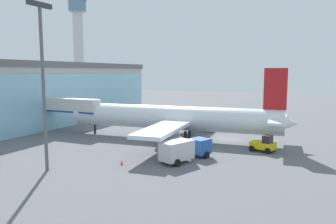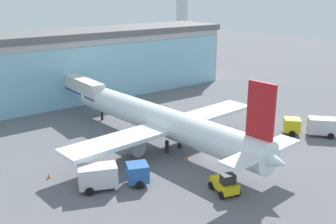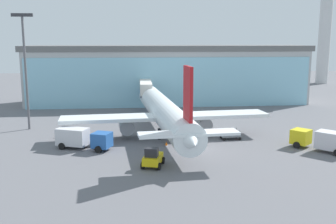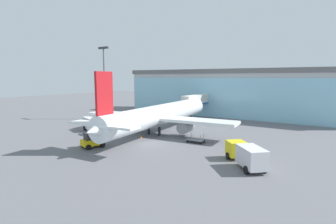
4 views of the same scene
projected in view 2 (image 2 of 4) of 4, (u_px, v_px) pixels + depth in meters
The scene contains 10 objects.
ground at pixel (220, 158), 48.93m from camera, with size 240.00×240.00×0.00m, color slate.
terminal_building at pixel (82, 64), 76.01m from camera, with size 61.70×12.98×12.73m.
jet_bridge at pixel (80, 86), 65.59m from camera, with size 2.41×13.36×6.08m.
airplane at pixel (163, 121), 51.79m from camera, with size 30.15×37.99×11.31m.
catering_truck at pixel (111, 175), 41.20m from camera, with size 7.59×4.78×2.65m.
fuel_truck at pixel (313, 126), 56.11m from camera, with size 6.54×6.88×2.65m.
baggage_cart at pixel (227, 134), 55.71m from camera, with size 2.91×1.81×1.50m.
pushback_tug at pixel (225, 184), 40.30m from camera, with size 2.89×3.57×2.30m.
safety_cone_nose at pixel (187, 157), 48.50m from camera, with size 0.36×0.36×0.55m, color orange.
safety_cone_wingtip at pixel (49, 176), 43.60m from camera, with size 0.36×0.36×0.55m, color orange.
Camera 2 is at (-32.48, -31.82, 20.06)m, focal length 42.00 mm.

